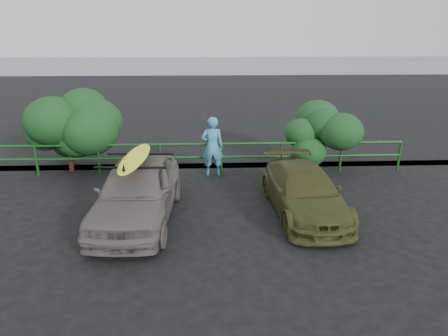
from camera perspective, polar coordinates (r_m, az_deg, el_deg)
The scene contains 10 objects.
ground at distance 8.77m, azimuth -5.82°, elevation -11.49°, with size 80.00×80.00×0.00m, color black.
ocean at distance 67.74m, azimuth -3.06°, elevation 14.62°, with size 200.00×200.00×0.00m, color slate.
guardrail at distance 13.17m, azimuth -4.75°, elevation 1.38°, with size 14.00×0.08×1.04m, color #164D19, non-canonical shape.
shrub_left at distance 14.39m, azimuth -24.29°, elevation 4.26°, with size 3.20×2.40×2.50m, color #1A481E, non-canonical shape.
shrub_right at distance 14.22m, azimuth 15.89°, elevation 4.23°, with size 3.20×2.40×2.10m, color #1A481E, non-canonical shape.
sedan at distance 10.00m, azimuth -12.26°, elevation -3.19°, with size 1.77×4.41×1.50m, color #67615C.
olive_vehicle at distance 10.40m, azimuth 11.37°, elevation -3.25°, with size 1.64×4.03×1.17m, color #3F411D.
man at distance 12.83m, azimuth -1.67°, elevation 3.08°, with size 0.71×0.47×1.94m, color teal.
roof_rack at distance 9.74m, azimuth -12.56°, elevation 1.07°, with size 1.64×1.15×0.05m, color black, non-canonical shape.
surfboard at distance 9.73m, azimuth -12.59°, elevation 1.44°, with size 0.54×2.61×0.08m, color #EEFB1A.
Camera 1 is at (0.54, -7.60, 4.35)m, focal length 32.00 mm.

